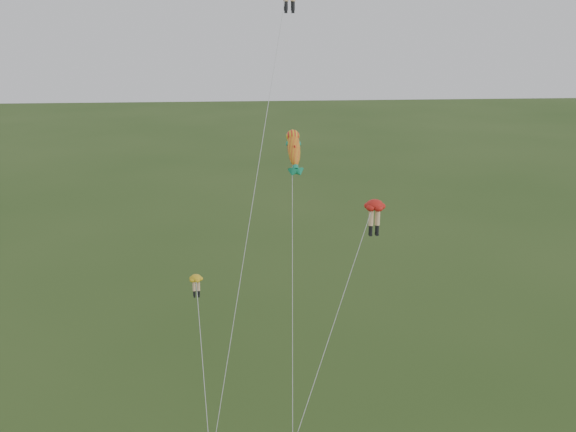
{
  "coord_description": "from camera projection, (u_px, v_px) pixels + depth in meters",
  "views": [
    {
      "loc": [
        -0.56,
        -29.22,
        22.79
      ],
      "look_at": [
        2.1,
        6.0,
        11.7
      ],
      "focal_mm": 40.0,
      "sensor_mm": 36.0,
      "label": 1
    }
  ],
  "objects": [
    {
      "name": "fish_kite",
      "position": [
        294.0,
        150.0,
        40.66
      ],
      "size": [
        1.62,
        13.03,
        16.04
      ],
      "rotation": [
        0.85,
        0.0,
        0.03
      ],
      "color": "yellow",
      "rests_on": "ground"
    },
    {
      "name": "legs_kite_red_mid",
      "position": [
        373.0,
        213.0,
        36.79
      ],
      "size": [
        6.58,
        8.22,
        12.69
      ],
      "rotation": [
        0.0,
        0.0,
        0.09
      ],
      "color": "red",
      "rests_on": "ground"
    },
    {
      "name": "legs_kite_yellow",
      "position": [
        197.0,
        292.0,
        37.31
      ],
      "size": [
        1.7,
        10.26,
        8.22
      ],
      "rotation": [
        0.0,
        0.0,
        0.09
      ],
      "color": "gold",
      "rests_on": "ground"
    }
  ]
}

